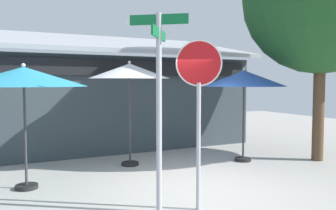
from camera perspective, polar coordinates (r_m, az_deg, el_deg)
The scene contains 7 objects.
ground_plane at distance 7.38m, azimuth 5.25°, elevation -13.43°, with size 28.00×28.00×0.10m, color #ADA8A0.
cafe_building at distance 12.33m, azimuth -11.09°, elevation 1.01°, with size 9.71×5.10×4.04m.
street_sign_post at distance 5.57m, azimuth -1.54°, elevation 2.25°, with size 0.82×0.77×3.22m.
stop_sign at distance 5.72m, azimuth 5.06°, elevation 2.05°, with size 0.66×0.40×2.82m.
patio_umbrella_teal_left at distance 7.40m, azimuth -22.56°, elevation 4.18°, with size 2.46×2.46×2.50m.
patio_umbrella_ivory_center at distance 8.86m, azimuth -6.33°, elevation 5.37°, with size 2.04×2.04×2.67m.
patio_umbrella_royal_blue_right at distance 9.51m, azimuth 12.35°, elevation 4.16°, with size 2.21×2.21×2.51m.
Camera 1 is at (-3.71, -5.99, 2.13)m, focal length 37.23 mm.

